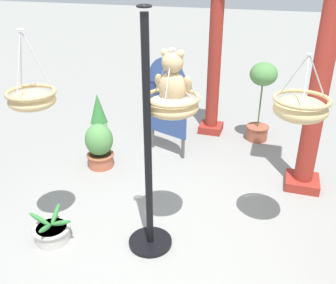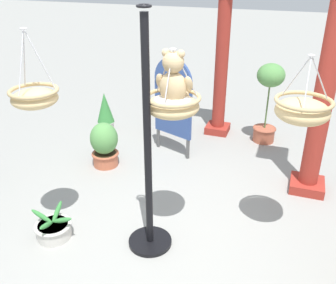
{
  "view_description": "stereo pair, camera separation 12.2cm",
  "coord_description": "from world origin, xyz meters",
  "px_view_note": "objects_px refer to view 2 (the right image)",
  "views": [
    {
      "loc": [
        0.9,
        -2.83,
        2.63
      ],
      "look_at": [
        -0.0,
        0.1,
        1.13
      ],
      "focal_mm": 40.23,
      "sensor_mm": 36.0,
      "label": 1
    },
    {
      "loc": [
        1.01,
        -2.79,
        2.63
      ],
      "look_at": [
        -0.0,
        0.1,
        1.13
      ],
      "focal_mm": 40.23,
      "sensor_mm": 36.0,
      "label": 2
    }
  ],
  "objects_px": {
    "greenhouse_pillar_left": "(222,61)",
    "hanging_basket_with_teddy": "(173,105)",
    "potted_plant_fern_front": "(268,96)",
    "potted_plant_trailing_ivy": "(105,113)",
    "display_pole_central": "(149,185)",
    "potted_plant_conical_shrub": "(171,106)",
    "potted_plant_tall_leafy": "(53,228)",
    "hanging_basket_left_high": "(34,97)",
    "hanging_basket_right_low": "(303,110)",
    "teddy_bear": "(174,81)",
    "display_sign_board": "(173,99)",
    "potted_plant_small_succulent": "(104,145)",
    "greenhouse_pillar_right": "(326,84)"
  },
  "relations": [
    {
      "from": "greenhouse_pillar_left",
      "to": "greenhouse_pillar_right",
      "type": "relative_size",
      "value": 0.87
    },
    {
      "from": "potted_plant_fern_front",
      "to": "display_sign_board",
      "type": "bearing_deg",
      "value": -145.41
    },
    {
      "from": "display_pole_central",
      "to": "potted_plant_tall_leafy",
      "type": "distance_m",
      "value": 1.18
    },
    {
      "from": "hanging_basket_left_high",
      "to": "potted_plant_small_succulent",
      "type": "relative_size",
      "value": 1.13
    },
    {
      "from": "greenhouse_pillar_left",
      "to": "display_sign_board",
      "type": "xyz_separation_m",
      "value": [
        -0.47,
        -0.95,
        -0.36
      ]
    },
    {
      "from": "teddy_bear",
      "to": "potted_plant_tall_leafy",
      "type": "relative_size",
      "value": 1.01
    },
    {
      "from": "hanging_basket_with_teddy",
      "to": "teddy_bear",
      "type": "bearing_deg",
      "value": 90.0
    },
    {
      "from": "greenhouse_pillar_left",
      "to": "display_sign_board",
      "type": "distance_m",
      "value": 1.12
    },
    {
      "from": "display_pole_central",
      "to": "display_sign_board",
      "type": "relative_size",
      "value": 1.61
    },
    {
      "from": "hanging_basket_right_low",
      "to": "teddy_bear",
      "type": "bearing_deg",
      "value": -166.96
    },
    {
      "from": "hanging_basket_left_high",
      "to": "potted_plant_small_succulent",
      "type": "distance_m",
      "value": 1.84
    },
    {
      "from": "potted_plant_conical_shrub",
      "to": "display_pole_central",
      "type": "bearing_deg",
      "value": -75.11
    },
    {
      "from": "hanging_basket_right_low",
      "to": "greenhouse_pillar_left",
      "type": "xyz_separation_m",
      "value": [
        -1.22,
        2.4,
        -0.23
      ]
    },
    {
      "from": "display_pole_central",
      "to": "potted_plant_fern_front",
      "type": "distance_m",
      "value": 2.95
    },
    {
      "from": "display_pole_central",
      "to": "hanging_basket_with_teddy",
      "type": "distance_m",
      "value": 0.79
    },
    {
      "from": "greenhouse_pillar_left",
      "to": "potted_plant_conical_shrub",
      "type": "distance_m",
      "value": 1.17
    },
    {
      "from": "display_sign_board",
      "to": "potted_plant_fern_front",
      "type": "bearing_deg",
      "value": 34.59
    },
    {
      "from": "greenhouse_pillar_left",
      "to": "hanging_basket_with_teddy",
      "type": "bearing_deg",
      "value": -87.64
    },
    {
      "from": "potted_plant_fern_front",
      "to": "potted_plant_trailing_ivy",
      "type": "distance_m",
      "value": 2.59
    },
    {
      "from": "teddy_bear",
      "to": "potted_plant_tall_leafy",
      "type": "bearing_deg",
      "value": -155.61
    },
    {
      "from": "display_sign_board",
      "to": "greenhouse_pillar_left",
      "type": "bearing_deg",
      "value": 63.62
    },
    {
      "from": "potted_plant_conical_shrub",
      "to": "potted_plant_trailing_ivy",
      "type": "relative_size",
      "value": 1.2
    },
    {
      "from": "teddy_bear",
      "to": "potted_plant_fern_front",
      "type": "relative_size",
      "value": 0.39
    },
    {
      "from": "hanging_basket_left_high",
      "to": "hanging_basket_right_low",
      "type": "distance_m",
      "value": 2.41
    },
    {
      "from": "potted_plant_conical_shrub",
      "to": "potted_plant_tall_leafy",
      "type": "bearing_deg",
      "value": -93.84
    },
    {
      "from": "display_pole_central",
      "to": "display_sign_board",
      "type": "height_order",
      "value": "display_pole_central"
    },
    {
      "from": "hanging_basket_right_low",
      "to": "greenhouse_pillar_left",
      "type": "relative_size",
      "value": 0.24
    },
    {
      "from": "hanging_basket_with_teddy",
      "to": "greenhouse_pillar_right",
      "type": "distance_m",
      "value": 1.9
    },
    {
      "from": "potted_plant_small_succulent",
      "to": "potted_plant_tall_leafy",
      "type": "bearing_deg",
      "value": -82.19
    },
    {
      "from": "greenhouse_pillar_left",
      "to": "potted_plant_conical_shrub",
      "type": "bearing_deg",
      "value": -178.35
    },
    {
      "from": "hanging_basket_right_low",
      "to": "greenhouse_pillar_left",
      "type": "height_order",
      "value": "greenhouse_pillar_left"
    },
    {
      "from": "hanging_basket_left_high",
      "to": "hanging_basket_right_low",
      "type": "relative_size",
      "value": 1.18
    },
    {
      "from": "display_pole_central",
      "to": "teddy_bear",
      "type": "relative_size",
      "value": 4.69
    },
    {
      "from": "potted_plant_small_succulent",
      "to": "hanging_basket_left_high",
      "type": "bearing_deg",
      "value": -84.69
    },
    {
      "from": "hanging_basket_with_teddy",
      "to": "potted_plant_small_succulent",
      "type": "bearing_deg",
      "value": 141.95
    },
    {
      "from": "potted_plant_trailing_ivy",
      "to": "display_sign_board",
      "type": "distance_m",
      "value": 1.38
    },
    {
      "from": "display_pole_central",
      "to": "hanging_basket_left_high",
      "type": "distance_m",
      "value": 1.33
    },
    {
      "from": "hanging_basket_with_teddy",
      "to": "hanging_basket_right_low",
      "type": "height_order",
      "value": "hanging_basket_with_teddy"
    },
    {
      "from": "greenhouse_pillar_left",
      "to": "potted_plant_tall_leafy",
      "type": "xyz_separation_m",
      "value": [
        -1.02,
        -3.17,
        -1.09
      ]
    },
    {
      "from": "display_pole_central",
      "to": "potted_plant_small_succulent",
      "type": "bearing_deg",
      "value": 132.54
    },
    {
      "from": "potted_plant_tall_leafy",
      "to": "potted_plant_small_succulent",
      "type": "xyz_separation_m",
      "value": [
        -0.21,
        1.55,
        0.21
      ]
    },
    {
      "from": "greenhouse_pillar_left",
      "to": "potted_plant_fern_front",
      "type": "bearing_deg",
      "value": -7.13
    },
    {
      "from": "hanging_basket_left_high",
      "to": "potted_plant_trailing_ivy",
      "type": "height_order",
      "value": "hanging_basket_left_high"
    },
    {
      "from": "hanging_basket_left_high",
      "to": "greenhouse_pillar_left",
      "type": "height_order",
      "value": "greenhouse_pillar_left"
    },
    {
      "from": "potted_plant_fern_front",
      "to": "potted_plant_tall_leafy",
      "type": "distance_m",
      "value": 3.62
    },
    {
      "from": "hanging_basket_with_teddy",
      "to": "hanging_basket_left_high",
      "type": "bearing_deg",
      "value": -163.77
    },
    {
      "from": "potted_plant_trailing_ivy",
      "to": "hanging_basket_with_teddy",
      "type": "bearing_deg",
      "value": -47.6
    },
    {
      "from": "greenhouse_pillar_right",
      "to": "display_sign_board",
      "type": "bearing_deg",
      "value": 168.52
    },
    {
      "from": "potted_plant_tall_leafy",
      "to": "potted_plant_conical_shrub",
      "type": "height_order",
      "value": "potted_plant_conical_shrub"
    },
    {
      "from": "teddy_bear",
      "to": "display_sign_board",
      "type": "xyz_separation_m",
      "value": [
        -0.58,
        1.71,
        -0.81
      ]
    }
  ]
}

